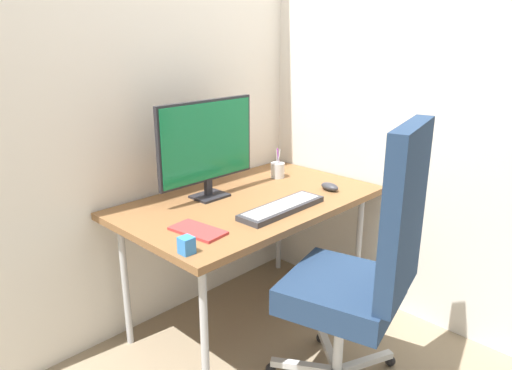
{
  "coord_description": "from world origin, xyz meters",
  "views": [
    {
      "loc": [
        -1.61,
        -1.61,
        1.52
      ],
      "look_at": [
        -0.04,
        -0.08,
        0.8
      ],
      "focal_mm": 33.68,
      "sensor_mm": 36.0,
      "label": 1
    }
  ],
  "objects_px": {
    "mouse": "(330,187)",
    "pen_holder": "(278,170)",
    "desk_clamp_accessory": "(187,245)",
    "monitor": "(207,144)",
    "keyboard": "(282,208)",
    "office_chair": "(366,265)",
    "notebook": "(198,231)"
  },
  "relations": [
    {
      "from": "mouse",
      "to": "pen_holder",
      "type": "relative_size",
      "value": 0.65
    },
    {
      "from": "pen_holder",
      "to": "desk_clamp_accessory",
      "type": "height_order",
      "value": "pen_holder"
    },
    {
      "from": "monitor",
      "to": "pen_holder",
      "type": "xyz_separation_m",
      "value": [
        0.5,
        -0.03,
        -0.23
      ]
    },
    {
      "from": "keyboard",
      "to": "desk_clamp_accessory",
      "type": "relative_size",
      "value": 7.19
    },
    {
      "from": "office_chair",
      "to": "mouse",
      "type": "distance_m",
      "value": 0.69
    },
    {
      "from": "mouse",
      "to": "keyboard",
      "type": "bearing_deg",
      "value": -170.14
    },
    {
      "from": "pen_holder",
      "to": "desk_clamp_accessory",
      "type": "bearing_deg",
      "value": -157.1
    },
    {
      "from": "mouse",
      "to": "notebook",
      "type": "bearing_deg",
      "value": -177.42
    },
    {
      "from": "mouse",
      "to": "pen_holder",
      "type": "bearing_deg",
      "value": 100.24
    },
    {
      "from": "monitor",
      "to": "desk_clamp_accessory",
      "type": "height_order",
      "value": "monitor"
    },
    {
      "from": "mouse",
      "to": "notebook",
      "type": "xyz_separation_m",
      "value": [
        -0.84,
        0.07,
        -0.01
      ]
    },
    {
      "from": "notebook",
      "to": "monitor",
      "type": "bearing_deg",
      "value": 36.98
    },
    {
      "from": "office_chair",
      "to": "pen_holder",
      "type": "relative_size",
      "value": 7.15
    },
    {
      "from": "mouse",
      "to": "notebook",
      "type": "height_order",
      "value": "mouse"
    },
    {
      "from": "pen_holder",
      "to": "desk_clamp_accessory",
      "type": "distance_m",
      "value": 1.06
    },
    {
      "from": "mouse",
      "to": "desk_clamp_accessory",
      "type": "distance_m",
      "value": 1.0
    },
    {
      "from": "notebook",
      "to": "mouse",
      "type": "bearing_deg",
      "value": -11.65
    },
    {
      "from": "keyboard",
      "to": "desk_clamp_accessory",
      "type": "xyz_separation_m",
      "value": [
        -0.59,
        -0.04,
        0.02
      ]
    },
    {
      "from": "monitor",
      "to": "pen_holder",
      "type": "height_order",
      "value": "monitor"
    },
    {
      "from": "pen_holder",
      "to": "desk_clamp_accessory",
      "type": "relative_size",
      "value": 2.51
    },
    {
      "from": "keyboard",
      "to": "mouse",
      "type": "bearing_deg",
      "value": 2.58
    },
    {
      "from": "notebook",
      "to": "desk_clamp_accessory",
      "type": "xyz_separation_m",
      "value": [
        -0.16,
        -0.13,
        0.03
      ]
    },
    {
      "from": "keyboard",
      "to": "desk_clamp_accessory",
      "type": "height_order",
      "value": "desk_clamp_accessory"
    },
    {
      "from": "office_chair",
      "to": "desk_clamp_accessory",
      "type": "bearing_deg",
      "value": 140.39
    },
    {
      "from": "office_chair",
      "to": "desk_clamp_accessory",
      "type": "xyz_separation_m",
      "value": [
        -0.55,
        0.45,
        0.12
      ]
    },
    {
      "from": "monitor",
      "to": "notebook",
      "type": "bearing_deg",
      "value": -136.08
    },
    {
      "from": "monitor",
      "to": "pen_holder",
      "type": "distance_m",
      "value": 0.55
    },
    {
      "from": "keyboard",
      "to": "notebook",
      "type": "relative_size",
      "value": 2.01
    },
    {
      "from": "desk_clamp_accessory",
      "to": "notebook",
      "type": "bearing_deg",
      "value": 39.12
    },
    {
      "from": "office_chair",
      "to": "keyboard",
      "type": "relative_size",
      "value": 2.49
    },
    {
      "from": "office_chair",
      "to": "monitor",
      "type": "xyz_separation_m",
      "value": [
        -0.07,
        0.89,
        0.37
      ]
    },
    {
      "from": "monitor",
      "to": "keyboard",
      "type": "distance_m",
      "value": 0.49
    }
  ]
}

